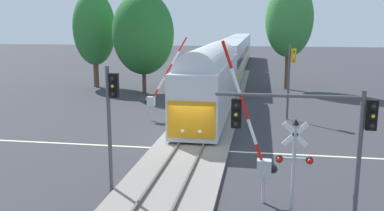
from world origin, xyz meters
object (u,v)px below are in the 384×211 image
object	(u,v)px
crossing_gate_near	(260,154)
traffic_signal_median	(111,109)
oak_behind_train	(143,33)
pine_left_background	(94,28)
crossing_gate_far	(155,94)
traffic_signal_near_right	(316,126)
commuter_train	(231,57)
crossing_signal_mast	(294,156)
traffic_signal_far_side	(291,70)
elm_centre_background	(289,19)

from	to	relation	value
crossing_gate_near	traffic_signal_median	size ratio (longest dim) A/B	1.20
oak_behind_train	pine_left_background	world-z (taller)	pine_left_background
crossing_gate_far	traffic_signal_near_right	world-z (taller)	crossing_gate_far
crossing_gate_near	traffic_signal_near_right	distance (m)	3.21
commuter_train	traffic_signal_median	xyz separation A→B (m)	(-2.22, -38.13, 0.89)
commuter_train	pine_left_background	xyz separation A→B (m)	(-14.46, -9.73, 3.79)
commuter_train	traffic_signal_median	size ratio (longest dim) A/B	12.41
commuter_train	pine_left_background	distance (m)	17.84
commuter_train	crossing_signal_mast	xyz separation A→B (m)	(5.13, -38.92, -0.50)
traffic_signal_median	oak_behind_train	distance (m)	25.59
crossing_signal_mast	traffic_signal_far_side	distance (m)	16.07
traffic_signal_near_right	pine_left_background	size ratio (longest dim) A/B	0.49
traffic_signal_median	oak_behind_train	xyz separation A→B (m)	(-5.65, 24.84, 2.45)
oak_behind_train	elm_centre_background	bearing A→B (deg)	19.96
crossing_gate_near	elm_centre_background	size ratio (longest dim) A/B	0.56
traffic_signal_far_side	pine_left_background	xyz separation A→B (m)	(-20.46, 13.20, 2.80)
elm_centre_background	traffic_signal_far_side	bearing A→B (deg)	-92.42
traffic_signal_near_right	elm_centre_background	world-z (taller)	elm_centre_background
crossing_gate_near	oak_behind_train	xyz separation A→B (m)	(-11.75, 24.98, 4.03)
pine_left_background	traffic_signal_near_right	bearing A→B (deg)	-56.67
commuter_train	crossing_gate_near	bearing A→B (deg)	-84.21
commuter_train	traffic_signal_far_side	bearing A→B (deg)	-75.34
crossing_gate_near	crossing_gate_far	bearing A→B (deg)	119.96
crossing_signal_mast	traffic_signal_far_side	bearing A→B (deg)	86.90
traffic_signal_far_side	crossing_gate_far	bearing A→B (deg)	-167.90
traffic_signal_near_right	traffic_signal_far_side	bearing A→B (deg)	88.86
traffic_signal_near_right	pine_left_background	xyz separation A→B (m)	(-20.11, 30.59, 2.76)
commuter_train	traffic_signal_far_side	world-z (taller)	traffic_signal_far_side
crossing_gate_far	crossing_signal_mast	bearing A→B (deg)	-57.39
traffic_signal_far_side	oak_behind_train	world-z (taller)	oak_behind_train
crossing_signal_mast	oak_behind_train	distance (m)	28.99
traffic_signal_far_side	elm_centre_background	distance (m)	15.39
traffic_signal_near_right	oak_behind_train	xyz separation A→B (m)	(-13.53, 27.03, 2.31)
traffic_signal_median	pine_left_background	distance (m)	31.06
crossing_signal_mast	elm_centre_background	xyz separation A→B (m)	(1.50, 30.89, 5.25)
crossing_signal_mast	crossing_gate_near	bearing A→B (deg)	152.64
crossing_signal_mast	pine_left_background	xyz separation A→B (m)	(-19.59, 29.18, 4.29)
commuter_train	traffic_signal_near_right	size ratio (longest dim) A/B	12.77
oak_behind_train	traffic_signal_near_right	bearing A→B (deg)	-63.41
crossing_signal_mast	pine_left_background	size ratio (longest dim) A/B	0.34
crossing_gate_near	oak_behind_train	world-z (taller)	oak_behind_train
crossing_signal_mast	pine_left_background	world-z (taller)	pine_left_background
commuter_train	crossing_gate_near	distance (m)	38.47
commuter_train	oak_behind_train	xyz separation A→B (m)	(-7.87, -13.29, 3.34)
commuter_train	crossing_gate_far	xyz separation A→B (m)	(-3.76, -25.03, -0.72)
traffic_signal_far_side	oak_behind_train	bearing A→B (deg)	145.19
crossing_gate_near	crossing_signal_mast	distance (m)	1.42
crossing_gate_near	pine_left_background	world-z (taller)	pine_left_background
traffic_signal_far_side	oak_behind_train	xyz separation A→B (m)	(-13.87, 9.64, 2.36)
traffic_signal_median	crossing_signal_mast	bearing A→B (deg)	-6.08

